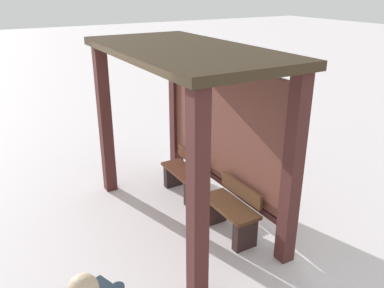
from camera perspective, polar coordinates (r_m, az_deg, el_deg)
The scene contains 4 objects.
ground_plane at distance 6.07m, azimuth -1.06°, elevation -10.58°, with size 60.00×60.00×0.00m, color white.
bus_shelter at distance 5.41m, azimuth 0.64°, elevation 6.51°, with size 3.23×1.61×2.53m.
bench_left_inside at distance 6.57m, azimuth -1.10°, elevation -4.67°, with size 0.91×0.37×0.72m.
bench_center_inside at distance 5.58m, azimuth 5.59°, elevation -9.79°, with size 0.91×0.39×0.75m.
Camera 1 is at (4.49, -2.46, 3.26)m, focal length 37.31 mm.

